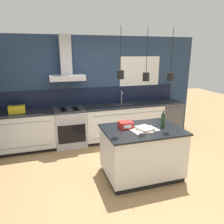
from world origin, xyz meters
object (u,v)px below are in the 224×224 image
object	(u,v)px
oven_range	(70,127)
dishwasher	(168,117)
bottle_on_island	(163,120)
book_stack	(144,129)
yellow_toolbox	(17,109)
red_supply_box	(126,125)

from	to	relation	value
oven_range	dishwasher	world-z (taller)	same
bottle_on_island	book_stack	bearing A→B (deg)	-168.05
oven_range	dishwasher	bearing A→B (deg)	0.09
bottle_on_island	yellow_toolbox	xyz separation A→B (m)	(-2.59, 1.79, -0.05)
oven_range	bottle_on_island	bearing A→B (deg)	-50.85
red_supply_box	dishwasher	bearing A→B (deg)	40.93
oven_range	yellow_toolbox	distance (m)	1.26
red_supply_box	bottle_on_island	bearing A→B (deg)	-12.42
oven_range	book_stack	bearing A→B (deg)	-60.63
oven_range	dishwasher	size ratio (longest dim) A/B	1.00
dishwasher	red_supply_box	size ratio (longest dim) A/B	3.92
dishwasher	yellow_toolbox	distance (m)	3.87
dishwasher	yellow_toolbox	world-z (taller)	yellow_toolbox
dishwasher	red_supply_box	world-z (taller)	red_supply_box
oven_range	red_supply_box	world-z (taller)	red_supply_box
dishwasher	bottle_on_island	xyz separation A→B (m)	(-1.24, -1.79, 0.58)
dishwasher	red_supply_box	bearing A→B (deg)	-139.07
yellow_toolbox	dishwasher	bearing A→B (deg)	-0.00
oven_range	red_supply_box	bearing A→B (deg)	-64.14
red_supply_box	yellow_toolbox	size ratio (longest dim) A/B	0.68
oven_range	book_stack	size ratio (longest dim) A/B	2.49
yellow_toolbox	red_supply_box	bearing A→B (deg)	-40.40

